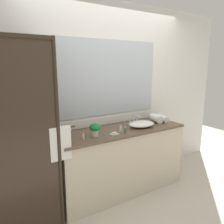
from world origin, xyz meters
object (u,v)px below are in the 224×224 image
Objects in this scene: faucet at (134,121)px; potted_plant at (95,129)px; soap_dish at (114,134)px; sink_basin at (141,124)px; amenity_bottle_body_wash at (83,136)px; rolled_towel_middle at (156,118)px; amenity_bottle_conditioner at (121,129)px; rolled_towel_near_edge at (162,118)px; amenity_bottle_lotion at (125,130)px.

faucet is 1.06× the size of potted_plant.
potted_plant reaches higher than soap_dish.
potted_plant is at bearing -164.81° from faucet.
sink_basin is 5.18× the size of amenity_bottle_body_wash.
potted_plant is (-0.75, -0.03, 0.06)m from sink_basin.
rolled_towel_middle reaches higher than soap_dish.
faucet is at bearing 13.86° from amenity_bottle_body_wash.
amenity_bottle_body_wash is 1.26m from rolled_towel_middle.
faucet is at bearing 31.16° from amenity_bottle_conditioner.
rolled_towel_near_edge reaches higher than amenity_bottle_body_wash.
sink_basin is at bearing -172.08° from rolled_towel_near_edge.
potted_plant is 1.10m from rolled_towel_middle.
sink_basin is 1.64× the size of rolled_towel_middle.
potted_plant is 2.13× the size of amenity_bottle_lotion.
rolled_towel_middle is at bearing 6.29° from amenity_bottle_body_wash.
amenity_bottle_lotion is at bearing -141.62° from faucet.
soap_dish is at bearing -17.19° from potted_plant.
faucet is at bearing 28.00° from soap_dish.
faucet reaches higher than amenity_bottle_lotion.
amenity_bottle_lotion is at bearing -162.42° from sink_basin.
sink_basin is 5.13× the size of amenity_bottle_lotion.
rolled_towel_near_edge is at bearing 9.91° from soap_dish.
amenity_bottle_lotion is (-0.35, -0.11, -0.00)m from sink_basin.
faucet is 0.45m from amenity_bottle_lotion.
sink_basin is 3.87× the size of soap_dish.
sink_basin is at bearing 10.43° from amenity_bottle_conditioner.
potted_plant is at bearing 7.59° from amenity_bottle_body_wash.
potted_plant is 0.26m from soap_dish.
sink_basin is at bearing -166.69° from rolled_towel_middle.
amenity_bottle_body_wash is at bearing -166.14° from faucet.
faucet is 1.82× the size of amenity_bottle_conditioner.
rolled_towel_middle is (0.86, 0.19, 0.04)m from soap_dish.
sink_basin is at bearing 2.67° from potted_plant.
sink_basin is 2.41× the size of potted_plant.
soap_dish is at bearing -167.68° from rolled_towel_middle.
amenity_bottle_conditioner is at bearing -168.22° from rolled_towel_middle.
amenity_bottle_conditioner is 0.87m from rolled_towel_near_edge.
soap_dish is 1.07× the size of amenity_bottle_conditioner.
potted_plant is at bearing -175.33° from rolled_towel_near_edge.
faucet is at bearing 166.06° from rolled_towel_middle.
amenity_bottle_body_wash is 0.80× the size of amenity_bottle_conditioner.
potted_plant reaches higher than faucet.
rolled_towel_near_edge is at bearing 7.92° from sink_basin.
soap_dish is (-0.52, -0.11, -0.02)m from sink_basin.
potted_plant reaches higher than rolled_towel_middle.
rolled_towel_near_edge is 0.11m from rolled_towel_middle.
amenity_bottle_body_wash is 0.35× the size of rolled_towel_near_edge.
amenity_bottle_conditioner is at bearing -1.92° from amenity_bottle_body_wash.
soap_dish is 1.32× the size of amenity_bottle_lotion.
amenity_bottle_conditioner is (-0.40, -0.07, 0.01)m from sink_basin.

